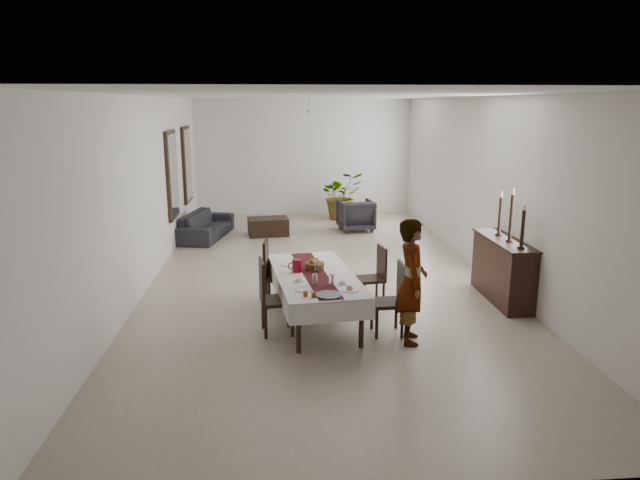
{
  "coord_description": "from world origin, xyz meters",
  "views": [
    {
      "loc": [
        -0.8,
        -9.98,
        3.08
      ],
      "look_at": [
        -0.14,
        -1.59,
        1.05
      ],
      "focal_mm": 32.0,
      "sensor_mm": 36.0,
      "label": 1
    }
  ],
  "objects_px": {
    "dining_table_top": "(315,276)",
    "sofa": "(206,225)",
    "sideboard_body": "(503,271)",
    "woman": "(412,282)",
    "red_pitcher": "(297,266)"
  },
  "relations": [
    {
      "from": "dining_table_top",
      "to": "sofa",
      "type": "distance_m",
      "value": 5.86
    },
    {
      "from": "woman",
      "to": "sideboard_body",
      "type": "relative_size",
      "value": 1.03
    },
    {
      "from": "woman",
      "to": "dining_table_top",
      "type": "bearing_deg",
      "value": 63.38
    },
    {
      "from": "red_pitcher",
      "to": "sofa",
      "type": "distance_m",
      "value": 5.67
    },
    {
      "from": "red_pitcher",
      "to": "woman",
      "type": "height_order",
      "value": "woman"
    },
    {
      "from": "red_pitcher",
      "to": "sofa",
      "type": "xyz_separation_m",
      "value": [
        -1.92,
        5.32,
        -0.5
      ]
    },
    {
      "from": "sideboard_body",
      "to": "woman",
      "type": "bearing_deg",
      "value": -140.8
    },
    {
      "from": "sofa",
      "to": "woman",
      "type": "bearing_deg",
      "value": -140.0
    },
    {
      "from": "dining_table_top",
      "to": "woman",
      "type": "relative_size",
      "value": 1.34
    },
    {
      "from": "woman",
      "to": "sofa",
      "type": "xyz_separation_m",
      "value": [
        -3.37,
        6.27,
        -0.53
      ]
    },
    {
      "from": "dining_table_top",
      "to": "sideboard_body",
      "type": "relative_size",
      "value": 1.38
    },
    {
      "from": "dining_table_top",
      "to": "red_pitcher",
      "type": "height_order",
      "value": "red_pitcher"
    },
    {
      "from": "dining_table_top",
      "to": "sideboard_body",
      "type": "bearing_deg",
      "value": 5.23
    },
    {
      "from": "dining_table_top",
      "to": "sofa",
      "type": "xyz_separation_m",
      "value": [
        -2.17,
        5.43,
        -0.38
      ]
    },
    {
      "from": "red_pitcher",
      "to": "dining_table_top",
      "type": "bearing_deg",
      "value": -24.12
    }
  ]
}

